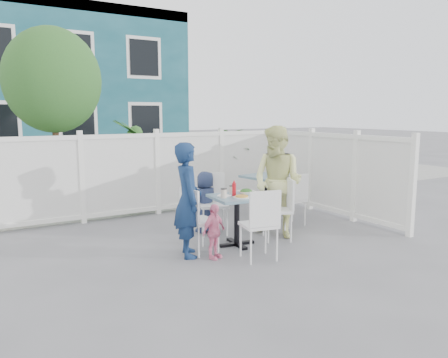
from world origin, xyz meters
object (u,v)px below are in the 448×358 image
chair_back (213,199)px  woman (278,182)px  boy (206,202)px  man (188,200)px  main_table (237,207)px  chair_left (196,216)px  chair_right (283,204)px  chair_near (261,220)px  spare_table (267,185)px  toddler (214,231)px

chair_back → woman: bearing=156.4°
chair_back → boy: (-0.08, 0.09, -0.06)m
woman → man: bearing=-106.3°
woman → boy: size_ratio=1.74×
main_table → chair_left: 0.71m
main_table → chair_right: size_ratio=0.81×
chair_back → chair_near: 1.58m
man → boy: size_ratio=1.55×
chair_left → woman: 1.57m
chair_right → chair_near: size_ratio=0.99×
chair_near → chair_back: bearing=96.2°
spare_table → boy: boy is taller
chair_left → man: 0.28m
spare_table → chair_right: 1.47m
chair_right → boy: (-0.84, 1.00, -0.05)m
main_table → toddler: bearing=-149.0°
main_table → chair_left: chair_left is taller
man → spare_table: bearing=-44.0°
chair_left → toddler: size_ratio=1.24×
spare_table → main_table: bearing=-139.9°
man → chair_right: bearing=-74.5°
chair_right → man: bearing=113.1°
spare_table → chair_near: bearing=-127.7°
main_table → toddler: size_ratio=1.03×
main_table → boy: boy is taller
chair_back → woman: size_ratio=0.56×
chair_left → boy: (0.66, 0.94, -0.04)m
man → woman: size_ratio=0.89×
spare_table → chair_left: chair_left is taller
chair_left → toddler: bearing=9.0°
chair_right → main_table: bearing=107.3°
main_table → woman: size_ratio=0.44×
chair_left → chair_right: bearing=78.0°
chair_right → man: size_ratio=0.61×
woman → chair_left: bearing=-106.8°
spare_table → chair_right: size_ratio=0.91×
chair_right → toddler: (-1.39, -0.26, -0.18)m
spare_table → woman: woman is taller
man → woman: (1.66, 0.14, 0.10)m
chair_left → chair_back: chair_back is taller
chair_right → man: (-1.63, 0.04, 0.23)m
spare_table → chair_left: bearing=-149.8°
main_table → chair_left: size_ratio=0.83×
main_table → man: man is taller
main_table → spare_table: bearing=40.1°
spare_table → man: size_ratio=0.55×
chair_left → chair_right: chair_right is taller
main_table → woman: 0.88m
chair_near → woman: size_ratio=0.55×
spare_table → woman: 1.32m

